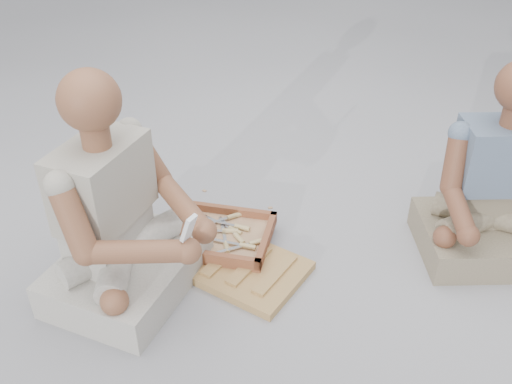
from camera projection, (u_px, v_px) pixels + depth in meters
The scene contains 30 objects.
ground at pixel (246, 283), 2.34m from camera, with size 60.00×60.00×0.00m, color #A4A4A9.
carved_panel at pixel (238, 266), 2.41m from camera, with size 0.55×0.37×0.04m, color #936339.
tool_tray at pixel (219, 236), 2.51m from camera, with size 0.53×0.46×0.06m.
chisel_0 at pixel (226, 244), 2.46m from camera, with size 0.15×0.19×0.02m.
chisel_1 at pixel (238, 226), 2.55m from camera, with size 0.22×0.04×0.02m.
chisel_2 at pixel (243, 245), 2.44m from camera, with size 0.22×0.05×0.02m.
chisel_3 at pixel (252, 243), 2.45m from camera, with size 0.15×0.18×0.02m.
chisel_4 at pixel (206, 236), 2.49m from camera, with size 0.17×0.17×0.02m.
chisel_5 at pixel (237, 236), 2.50m from camera, with size 0.20×0.13×0.02m.
chisel_6 at pixel (230, 217), 2.61m from camera, with size 0.14×0.19×0.02m.
chisel_7 at pixel (225, 231), 2.52m from camera, with size 0.20×0.12×0.02m.
chisel_8 at pixel (231, 229), 2.54m from camera, with size 0.22×0.06×0.02m.
wood_chip_0 at pixel (252, 214), 2.74m from camera, with size 0.02×0.01×0.00m, color tan.
wood_chip_1 at pixel (204, 233), 2.61m from camera, with size 0.02×0.01×0.00m, color tan.
wood_chip_2 at pixel (262, 256), 2.48m from camera, with size 0.02×0.01×0.00m, color tan.
wood_chip_3 at pixel (270, 208), 2.78m from camera, with size 0.02×0.01×0.00m, color tan.
wood_chip_4 at pixel (204, 191), 2.91m from camera, with size 0.02×0.01×0.00m, color tan.
wood_chip_5 at pixel (291, 259), 2.47m from camera, with size 0.02×0.01×0.00m, color tan.
wood_chip_6 at pixel (263, 222), 2.69m from camera, with size 0.02×0.01×0.00m, color tan.
wood_chip_7 at pixel (266, 267), 2.42m from camera, with size 0.02×0.01×0.00m, color tan.
wood_chip_8 at pixel (203, 229), 2.64m from camera, with size 0.02×0.01×0.00m, color tan.
wood_chip_9 at pixel (189, 217), 2.72m from camera, with size 0.02×0.01×0.00m, color tan.
wood_chip_10 at pixel (222, 217), 2.72m from camera, with size 0.02×0.01×0.00m, color tan.
wood_chip_11 at pixel (209, 206), 2.80m from camera, with size 0.02×0.01×0.00m, color tan.
wood_chip_12 at pixel (243, 239), 2.58m from camera, with size 0.02×0.01×0.00m, color tan.
wood_chip_13 at pixel (233, 228), 2.65m from camera, with size 0.02×0.01×0.00m, color tan.
wood_chip_14 at pixel (260, 247), 2.53m from camera, with size 0.02×0.01×0.00m, color tan.
craftsman at pixel (119, 224), 2.16m from camera, with size 0.64×0.63×0.93m.
companion at pixel (495, 195), 2.37m from camera, with size 0.70×0.65×0.86m.
mobile_phone at pixel (189, 228), 1.93m from camera, with size 0.06×0.05×0.11m.
Camera 1 is at (0.83, -1.53, 1.62)m, focal length 40.00 mm.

